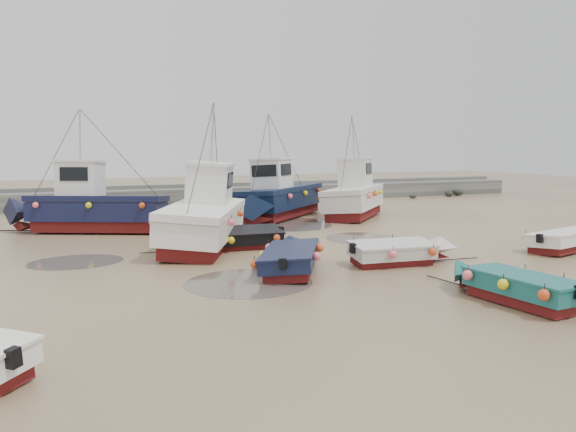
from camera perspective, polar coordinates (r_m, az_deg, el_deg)
name	(u,v)px	position (r m, az deg, el deg)	size (l,w,h in m)	color
ground	(299,260)	(21.69, 1.09, -4.47)	(120.00, 120.00, 0.00)	tan
seawall	(179,196)	(42.47, -10.98, 1.96)	(60.00, 4.92, 1.50)	slate
puddle_a	(249,283)	(18.18, -4.03, -6.76)	(4.17, 4.17, 0.01)	#554D44
puddle_b	(364,238)	(26.84, 7.69, -2.28)	(3.52, 3.52, 0.01)	#554D44
puddle_c	(76,262)	(22.76, -20.76, -4.38)	(3.53, 3.53, 0.01)	#554D44
puddle_d	(284,224)	(31.65, -0.43, -0.78)	(5.26, 5.26, 0.01)	#554D44
dinghy_1	(293,255)	(19.88, 0.47, -3.95)	(3.84, 5.85, 1.43)	maroon
dinghy_2	(512,282)	(17.11, 21.81, -6.24)	(2.17, 5.46, 1.43)	maroon
dinghy_3	(573,237)	(26.59, 26.97, -1.92)	(6.45, 2.67, 1.43)	maroon
dinghy_4	(229,236)	(23.96, -5.99, -2.07)	(6.10, 2.23, 1.43)	maroon
dinghy_5	(400,249)	(21.23, 11.36, -3.33)	(5.34, 2.17, 1.43)	maroon
cabin_boat_0	(86,206)	(30.22, -19.85, 0.99)	(9.41, 5.46, 6.22)	maroon
cabin_boat_1	(205,216)	(24.93, -8.47, 0.05)	(6.05, 10.20, 6.22)	maroon
cabin_boat_2	(277,197)	(33.88, -1.15, 1.99)	(8.72, 8.31, 6.22)	maroon
cabin_boat_3	(357,194)	(34.91, 7.03, 2.19)	(7.16, 7.37, 6.22)	maroon
person	(165,245)	(25.39, -12.44, -2.93)	(0.62, 0.41, 1.71)	#18203A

